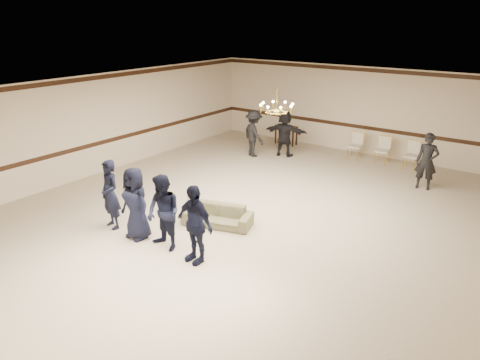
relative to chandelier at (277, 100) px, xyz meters
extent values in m
cube|color=beige|center=(0.00, -1.00, -2.88)|extent=(12.00, 14.00, 0.01)
cube|color=black|center=(0.00, -1.00, 0.33)|extent=(12.00, 14.00, 0.01)
cube|color=beige|center=(0.00, 6.00, -1.27)|extent=(12.00, 0.01, 3.20)
cube|color=beige|center=(-6.00, -1.00, -1.27)|extent=(0.01, 14.00, 3.20)
cube|color=black|center=(0.00, 5.99, -1.88)|extent=(12.00, 0.02, 0.14)
cube|color=black|center=(0.00, 5.99, 0.21)|extent=(12.00, 0.02, 0.14)
imported|color=black|center=(-2.40, -3.61, -2.01)|extent=(0.70, 0.54, 1.72)
imported|color=black|center=(-1.50, -3.61, -2.01)|extent=(0.88, 0.62, 1.72)
imported|color=black|center=(-0.60, -3.61, -2.01)|extent=(0.92, 0.77, 1.72)
imported|color=black|center=(0.30, -3.61, -2.01)|extent=(1.05, 0.54, 1.72)
imported|color=#6A6547|center=(-0.41, -2.00, -2.62)|extent=(1.84, 1.16, 0.50)
imported|color=black|center=(-2.94, 3.28, -2.02)|extent=(1.27, 1.05, 1.71)
imported|color=black|center=(-2.04, 3.98, -2.02)|extent=(1.65, 0.79, 1.71)
imported|color=black|center=(3.06, 3.58, -2.02)|extent=(0.67, 0.49, 1.71)
cube|color=black|center=(-2.79, 5.38, -2.50)|extent=(0.93, 0.45, 0.76)
camera|label=1|loc=(5.90, -9.69, 2.02)|focal=33.01mm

